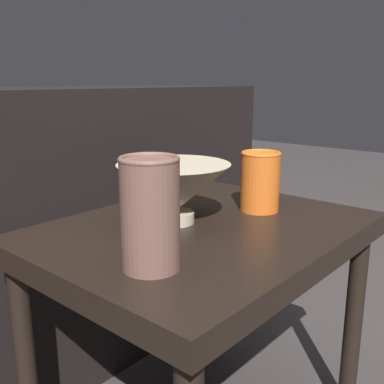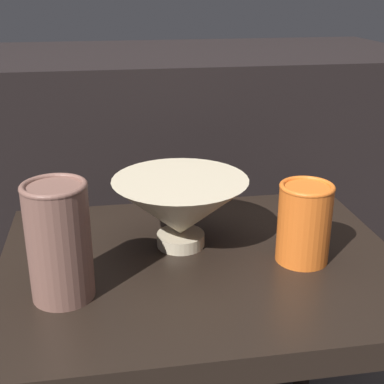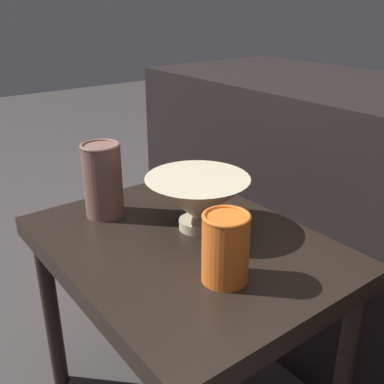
# 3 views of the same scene
# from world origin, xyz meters

# --- Properties ---
(table) EXTENTS (0.59, 0.46, 0.45)m
(table) POSITION_xyz_m (0.00, 0.00, 0.39)
(table) COLOR black
(table) RESTS_ON ground_plane
(couch_backdrop) EXTENTS (1.17, 0.50, 0.69)m
(couch_backdrop) POSITION_xyz_m (0.00, 0.53, 0.34)
(couch_backdrop) COLOR black
(couch_backdrop) RESTS_ON ground_plane
(bowl) EXTENTS (0.20, 0.20, 0.11)m
(bowl) POSITION_xyz_m (-0.02, 0.05, 0.51)
(bowl) COLOR #C1B293
(bowl) RESTS_ON table
(vase_textured_left) EXTENTS (0.08, 0.08, 0.16)m
(vase_textured_left) POSITION_xyz_m (-0.19, -0.07, 0.53)
(vase_textured_left) COLOR brown
(vase_textured_left) RESTS_ON table
(vase_colorful_right) EXTENTS (0.08, 0.08, 0.12)m
(vase_colorful_right) POSITION_xyz_m (0.15, -0.03, 0.51)
(vase_colorful_right) COLOR orange
(vase_colorful_right) RESTS_ON table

